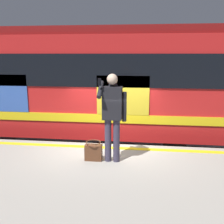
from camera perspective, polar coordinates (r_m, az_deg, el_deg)
The scene contains 7 objects.
ground_plane at distance 7.27m, azimuth -0.54°, elevation -15.41°, with size 24.74×24.74×0.00m, color #4C4742.
safety_line at distance 6.53m, azimuth -0.91°, elevation -7.68°, with size 13.92×0.16×0.01m, color yellow.
track_rail_near at distance 8.61m, azimuth 0.83°, elevation -10.21°, with size 18.47×0.08×0.16m, color slate.
track_rail_far at distance 9.94m, azimuth 1.74°, elevation -7.05°, with size 18.47×0.08×0.16m, color slate.
train_carriage at distance 8.96m, azimuth -8.00°, elevation 6.79°, with size 9.87×2.97×3.99m.
passenger at distance 5.44m, azimuth 0.09°, elevation 0.29°, with size 0.57×0.55×1.86m.
handbag at distance 5.77m, azimuth -4.01°, elevation -8.51°, with size 0.36×0.33×0.41m.
Camera 1 is at (-0.86, 6.37, 3.39)m, focal length 42.40 mm.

